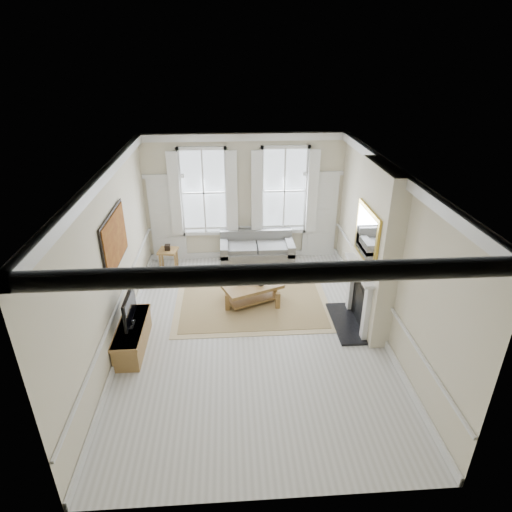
{
  "coord_description": "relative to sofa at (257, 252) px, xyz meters",
  "views": [
    {
      "loc": [
        -0.41,
        -7.18,
        5.29
      ],
      "look_at": [
        0.14,
        1.05,
        1.25
      ],
      "focal_mm": 30.0,
      "sensor_mm": 36.0,
      "label": 1
    }
  ],
  "objects": [
    {
      "name": "window_right",
      "position": [
        0.75,
        0.44,
        1.53
      ],
      "size": [
        1.26,
        0.2,
        2.2
      ],
      "primitive_type": null,
      "color": "#B2BCC6",
      "rests_on": "back_wall"
    },
    {
      "name": "door_left",
      "position": [
        -2.35,
        0.45,
        0.78
      ],
      "size": [
        0.9,
        0.08,
        2.3
      ],
      "primitive_type": "cube",
      "color": "silver",
      "rests_on": "floor"
    },
    {
      "name": "coffee_table",
      "position": [
        -0.24,
        -1.92,
        0.03
      ],
      "size": [
        1.47,
        1.19,
        0.48
      ],
      "rotation": [
        0.0,
        0.0,
        0.39
      ],
      "color": "brown",
      "rests_on": "rug"
    },
    {
      "name": "tv",
      "position": [
        -2.62,
        -3.41,
        0.55
      ],
      "size": [
        0.08,
        0.9,
        0.68
      ],
      "color": "black",
      "rests_on": "tv_stand"
    },
    {
      "name": "side_table",
      "position": [
        -2.32,
        -0.15,
        0.09
      ],
      "size": [
        0.53,
        0.53,
        0.57
      ],
      "rotation": [
        0.0,
        0.0,
        -0.16
      ],
      "color": "brown",
      "rests_on": "floor"
    },
    {
      "name": "fireplace",
      "position": [
        1.9,
        -2.91,
        0.37
      ],
      "size": [
        0.21,
        1.45,
        1.33
      ],
      "color": "silver",
      "rests_on": "floor"
    },
    {
      "name": "floor",
      "position": [
        -0.3,
        -3.11,
        -0.37
      ],
      "size": [
        7.2,
        7.2,
        0.0
      ],
      "primitive_type": "plane",
      "color": "#B7B5AD",
      "rests_on": "ground"
    },
    {
      "name": "back_wall",
      "position": [
        -0.3,
        0.49,
        1.33
      ],
      "size": [
        5.2,
        0.0,
        5.2
      ],
      "primitive_type": "plane",
      "rotation": [
        1.57,
        0.0,
        0.0
      ],
      "color": "beige",
      "rests_on": "floor"
    },
    {
      "name": "window_left",
      "position": [
        -1.35,
        0.44,
        1.53
      ],
      "size": [
        1.26,
        0.2,
        2.2
      ],
      "primitive_type": null,
      "color": "#B2BCC6",
      "rests_on": "back_wall"
    },
    {
      "name": "ceramic_pot_b",
      "position": [
        -0.04,
        -1.97,
        0.17
      ],
      "size": [
        0.14,
        0.14,
        0.1
      ],
      "primitive_type": "cylinder",
      "color": "black",
      "rests_on": "coffee_table"
    },
    {
      "name": "ceiling",
      "position": [
        -0.3,
        -3.11,
        3.03
      ],
      "size": [
        7.2,
        7.2,
        0.0
      ],
      "primitive_type": "plane",
      "rotation": [
        3.14,
        0.0,
        0.0
      ],
      "color": "white",
      "rests_on": "back_wall"
    },
    {
      "name": "rug",
      "position": [
        -0.24,
        -1.92,
        -0.35
      ],
      "size": [
        3.5,
        2.6,
        0.02
      ],
      "primitive_type": "cube",
      "color": "#98814E",
      "rests_on": "floor"
    },
    {
      "name": "bowl",
      "position": [
        -0.19,
        -1.82,
        0.15
      ],
      "size": [
        0.25,
        0.25,
        0.06
      ],
      "primitive_type": "imported",
      "rotation": [
        0.0,
        0.0,
        -0.02
      ],
      "color": "black",
      "rests_on": "coffee_table"
    },
    {
      "name": "painting",
      "position": [
        -2.86,
        -2.81,
        1.68
      ],
      "size": [
        0.05,
        1.66,
        1.06
      ],
      "primitive_type": "cube",
      "color": "#9D5F1B",
      "rests_on": "left_wall"
    },
    {
      "name": "hearth",
      "position": [
        1.7,
        -2.91,
        -0.34
      ],
      "size": [
        0.55,
        1.5,
        0.05
      ],
      "primitive_type": "cube",
      "color": "black",
      "rests_on": "floor"
    },
    {
      "name": "tv_stand",
      "position": [
        -2.64,
        -3.41,
        -0.1
      ],
      "size": [
        0.47,
        1.46,
        0.52
      ],
      "primitive_type": "cube",
      "color": "brown",
      "rests_on": "floor"
    },
    {
      "name": "mirror",
      "position": [
        1.91,
        -2.91,
        1.68
      ],
      "size": [
        0.06,
        1.26,
        1.06
      ],
      "primitive_type": "cube",
      "color": "gold",
      "rests_on": "chimney_breast"
    },
    {
      "name": "left_wall",
      "position": [
        -2.9,
        -3.11,
        1.33
      ],
      "size": [
        0.0,
        7.2,
        7.2
      ],
      "primitive_type": "plane",
      "rotation": [
        1.57,
        0.0,
        1.57
      ],
      "color": "beige",
      "rests_on": "floor"
    },
    {
      "name": "right_wall",
      "position": [
        2.3,
        -3.11,
        1.33
      ],
      "size": [
        0.0,
        7.2,
        7.2
      ],
      "primitive_type": "plane",
      "rotation": [
        1.57,
        0.0,
        -1.57
      ],
      "color": "beige",
      "rests_on": "floor"
    },
    {
      "name": "chimney_breast",
      "position": [
        2.13,
        -2.91,
        1.33
      ],
      "size": [
        0.35,
        1.7,
        3.38
      ],
      "primitive_type": "cube",
      "color": "beige",
      "rests_on": "floor"
    },
    {
      "name": "door_right",
      "position": [
        1.75,
        0.45,
        0.78
      ],
      "size": [
        0.9,
        0.08,
        2.3
      ],
      "primitive_type": "cube",
      "color": "silver",
      "rests_on": "floor"
    },
    {
      "name": "sofa",
      "position": [
        0.0,
        0.0,
        0.0
      ],
      "size": [
        1.93,
        0.94,
        0.88
      ],
      "color": "slate",
      "rests_on": "floor"
    },
    {
      "name": "ceramic_pot_a",
      "position": [
        -0.49,
        -1.87,
        0.18
      ],
      "size": [
        0.14,
        0.14,
        0.14
      ],
      "primitive_type": "cylinder",
      "color": "black",
      "rests_on": "coffee_table"
    }
  ]
}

